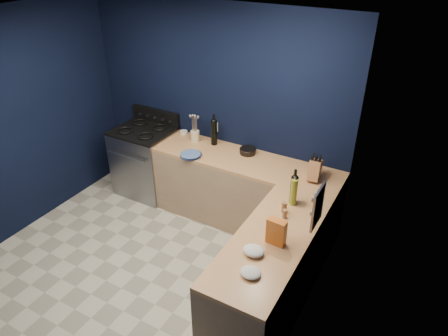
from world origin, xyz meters
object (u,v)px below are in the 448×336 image
Objects in this scene: utensil_crock at (195,136)px; knife_block at (315,170)px; gas_range at (146,162)px; crouton_bag at (276,232)px; plate_stack at (191,155)px.

knife_block is at bearing -5.03° from utensil_crock.
utensil_crock is at bearing 168.62° from knife_block.
utensil_crock is (0.73, 0.15, 0.51)m from gas_range.
utensil_crock is 2.15m from crouton_bag.
plate_stack reaches higher than gas_range.
plate_stack is at bearing -64.98° from utensil_crock.
gas_range is 2.43m from knife_block.
gas_range is 0.90m from utensil_crock.
plate_stack is (0.91, -0.22, 0.46)m from gas_range.
gas_range is at bearing -168.14° from utensil_crock.
utensil_crock is 1.64m from knife_block.
plate_stack is 1.13× the size of knife_block.
plate_stack is 1.48m from knife_block.
crouton_bag is (2.42, -1.18, 0.56)m from gas_range.
knife_block is at bearing 0.23° from gas_range.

